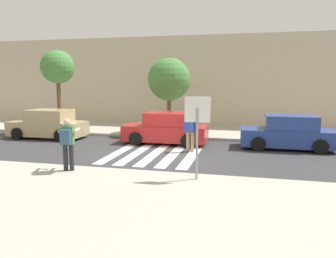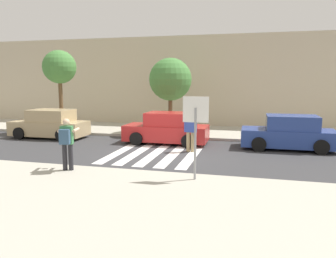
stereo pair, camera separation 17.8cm
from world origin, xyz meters
name	(u,v)px [view 2 (the right image)]	position (x,y,z in m)	size (l,w,h in m)	color
ground_plane	(156,153)	(0.00, 0.00, 0.00)	(120.00, 120.00, 0.00)	#38383A
sidewalk_near	(85,203)	(0.00, -6.20, 0.07)	(60.00, 6.00, 0.14)	#B2AD9E
sidewalk_far	(184,131)	(0.00, 6.00, 0.07)	(60.00, 4.80, 0.14)	#B2AD9E
building_facade_far	(196,82)	(0.00, 10.40, 3.03)	(56.00, 4.00, 6.05)	beige
crosswalk_stripe_0	(123,150)	(-1.60, 0.20, 0.00)	(0.44, 5.20, 0.01)	silver
crosswalk_stripe_1	(140,151)	(-0.80, 0.20, 0.00)	(0.44, 5.20, 0.01)	silver
crosswalk_stripe_2	(157,152)	(0.00, 0.20, 0.00)	(0.44, 5.20, 0.01)	silver
crosswalk_stripe_3	(175,153)	(0.80, 0.20, 0.00)	(0.44, 5.20, 0.01)	silver
crosswalk_stripe_4	(193,154)	(1.60, 0.20, 0.00)	(0.44, 5.20, 0.01)	silver
stop_sign	(196,120)	(2.35, -3.78, 1.95)	(0.76, 0.08, 2.49)	gray
photographer_with_backpack	(67,140)	(-1.90, -3.84, 1.17)	(0.70, 0.92, 1.72)	#232328
pedestrian_crossing	(190,130)	(1.39, 0.64, 0.97)	(0.58, 0.28, 1.72)	tan
parked_car_tan	(50,125)	(-6.70, 2.30, 0.73)	(4.10, 1.92, 1.55)	tan
parked_car_red	(167,129)	(-0.09, 2.30, 0.73)	(4.10, 1.92, 1.55)	red
parked_car_blue	(289,133)	(5.62, 2.30, 0.73)	(4.10, 1.92, 1.55)	#284293
street_tree_west	(59,68)	(-7.17, 4.22, 3.86)	(1.96, 1.96, 4.75)	brown
street_tree_center	(170,80)	(-0.62, 5.11, 3.16)	(2.44, 2.44, 4.25)	brown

